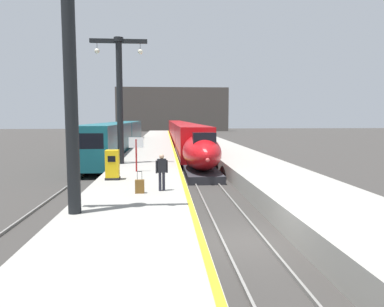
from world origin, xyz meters
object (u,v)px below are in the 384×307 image
Objects in this scene: highspeed_train_main at (181,132)px; passenger_near_edge at (162,169)px; departure_info_board at (136,147)px; regional_train_adjacent at (120,136)px; ticket_machine_yellow at (112,166)px; station_column_near at (69,38)px; rolling_suitcase at (140,186)px; station_column_mid at (120,89)px.

highspeed_train_main reaches higher than passenger_near_edge.
passenger_near_edge is 6.19m from departure_info_board.
ticket_machine_yellow is at bearing -83.91° from regional_train_adjacent.
station_column_near reaches higher than passenger_near_edge.
ticket_machine_yellow is at bearing 130.19° from passenger_near_edge.
station_column_near is 4.72× the size of departure_info_board.
ticket_machine_yellow reaches higher than rolling_suitcase.
station_column_mid is 11.18m from passenger_near_edge.
highspeed_train_main is at bearing 82.85° from station_column_near.
regional_train_adjacent is at bearing 96.09° from ticket_machine_yellow.
highspeed_train_main is 43.58m from passenger_near_edge.
station_column_near reaches higher than highspeed_train_main.
passenger_near_edge is at bearing -79.09° from regional_train_adjacent.
departure_info_board is at bearing 105.12° from passenger_near_edge.
station_column_mid is at bearing 101.27° from rolling_suitcase.
rolling_suitcase is at bearing -81.23° from regional_train_adjacent.
highspeed_train_main is 77.35× the size of rolling_suitcase.
rolling_suitcase is at bearing -155.61° from passenger_near_edge.
station_column_mid is 5.58× the size of ticket_machine_yellow.
highspeed_train_main is at bearing 82.16° from ticket_machine_yellow.
passenger_near_edge is at bearing 24.39° from rolling_suitcase.
rolling_suitcase is (2.04, -10.26, -5.08)m from station_column_mid.
rolling_suitcase is 0.46× the size of departure_info_board.
regional_train_adjacent is 4.10× the size of station_column_mid.
passenger_near_edge is at bearing -93.79° from highspeed_train_main.
regional_train_adjacent is 27.58m from passenger_near_edge.
regional_train_adjacent is at bearing -116.28° from highspeed_train_main.
station_column_mid is at bearing 110.00° from departure_info_board.
station_column_near is 8.51m from ticket_machine_yellow.
passenger_near_edge reaches higher than rolling_suitcase.
departure_info_board is (-1.61, 5.95, 0.52)m from passenger_near_edge.
departure_info_board is (3.61, -21.13, 0.43)m from regional_train_adjacent.
station_column_near is at bearing -123.24° from rolling_suitcase.
departure_info_board is (-0.64, 6.39, 1.20)m from rolling_suitcase.
departure_info_board reaches higher than ticket_machine_yellow.
highspeed_train_main is 35.83× the size of departure_info_board.
rolling_suitcase is at bearing 56.76° from station_column_near.
rolling_suitcase is (-3.86, -43.92, -0.62)m from highspeed_train_main.
highspeed_train_main is 44.09m from rolling_suitcase.
ticket_machine_yellow is at bearing 87.02° from station_column_near.
departure_info_board is (1.41, -3.87, -3.88)m from station_column_mid.
departure_info_board is at bearing 81.57° from station_column_near.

